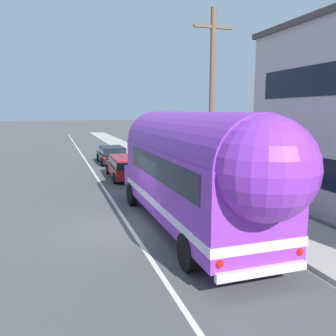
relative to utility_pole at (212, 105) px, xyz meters
name	(u,v)px	position (x,y,z in m)	size (l,w,h in m)	color
ground_plane	(130,228)	(-4.29, -2.44, -4.42)	(300.00, 300.00, 0.00)	#4C4C4F
lane_markings	(119,171)	(-2.54, 9.56, -4.42)	(3.92, 80.00, 0.01)	silver
sidewalk_slab	(174,172)	(0.87, 7.56, -4.35)	(2.74, 90.00, 0.15)	#ADA89E
utility_pole	(212,105)	(0.00, 0.00, 0.00)	(1.80, 0.24, 8.50)	brown
painted_bus	(194,168)	(-2.39, -3.80, -2.12)	(2.63, 11.29, 4.12)	purple
car_lead	(125,166)	(-2.62, 6.84, -3.63)	(1.98, 4.81, 1.37)	#A5191E
car_second	(112,154)	(-2.41, 13.28, -3.64)	(2.03, 4.29, 1.37)	black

